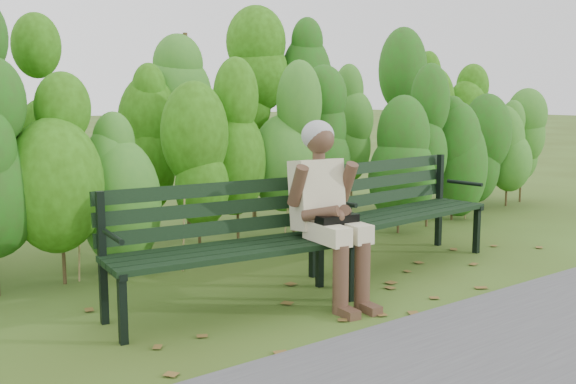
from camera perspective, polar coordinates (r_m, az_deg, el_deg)
ground at (r=5.49m, az=2.24°, el=-8.20°), size 80.00×80.00×0.00m
footpath at (r=4.13m, az=22.70°, el=-14.51°), size 60.00×2.50×0.01m
hedge_band at (r=6.80m, az=-7.77°, el=5.73°), size 11.04×1.67×2.42m
leaf_litter at (r=5.60m, az=2.40°, el=-7.83°), size 5.89×2.17×0.01m
bench_left at (r=4.90m, az=-5.14°, el=-3.73°), size 1.89×0.82×0.92m
bench_right at (r=6.28m, az=8.87°, el=-0.95°), size 1.93×0.77×0.94m
seated_woman at (r=5.05m, az=3.33°, el=-0.74°), size 0.56×0.82×1.36m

